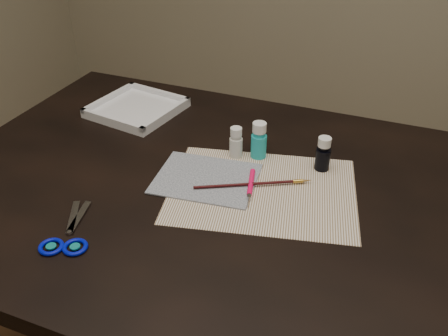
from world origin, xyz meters
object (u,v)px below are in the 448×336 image
at_px(canvas, 206,178).
at_px(paint_bottle_navy, 323,154).
at_px(scissors, 68,227).
at_px(paint_bottle_cyan, 259,140).
at_px(palette_tray, 137,108).
at_px(paper, 263,190).
at_px(paint_bottle_white, 236,142).

xyz_separation_m(canvas, paint_bottle_navy, (0.23, 0.14, 0.04)).
height_order(canvas, scissors, scissors).
xyz_separation_m(paint_bottle_cyan, palette_tray, (-0.39, 0.10, -0.03)).
bearing_deg(paper, scissors, -139.62).
distance_m(paint_bottle_white, scissors, 0.43).
height_order(paint_bottle_white, scissors, paint_bottle_white).
distance_m(paint_bottle_white, paint_bottle_cyan, 0.05).
height_order(canvas, paint_bottle_white, paint_bottle_white).
xyz_separation_m(canvas, paint_bottle_cyan, (0.08, 0.14, 0.04)).
height_order(paint_bottle_white, paint_bottle_cyan, paint_bottle_cyan).
bearing_deg(scissors, paint_bottle_navy, -73.87).
distance_m(paint_bottle_cyan, palette_tray, 0.40).
relative_size(paper, paint_bottle_white, 5.20).
distance_m(canvas, paint_bottle_white, 0.13).
bearing_deg(palette_tray, canvas, -37.04).
bearing_deg(paint_bottle_navy, scissors, -136.05).
relative_size(paint_bottle_white, scissors, 0.42).
bearing_deg(canvas, palette_tray, 142.96).
distance_m(paint_bottle_navy, palette_tray, 0.55).
xyz_separation_m(paper, canvas, (-0.13, -0.01, 0.00)).
xyz_separation_m(canvas, scissors, (-0.18, -0.25, 0.00)).
relative_size(paper, scissors, 2.18).
bearing_deg(palette_tray, paint_bottle_navy, -10.29).
bearing_deg(paint_bottle_cyan, paper, -67.51).
xyz_separation_m(canvas, palette_tray, (-0.31, 0.24, 0.01)).
bearing_deg(paint_bottle_navy, palette_tray, 169.71).
height_order(paper, canvas, canvas).
bearing_deg(scissors, paint_bottle_cyan, -61.07).
bearing_deg(canvas, paint_bottle_cyan, 60.71).
relative_size(paper, paint_bottle_cyan, 4.39).
bearing_deg(palette_tray, paper, -27.33).
relative_size(paint_bottle_cyan, paint_bottle_navy, 1.10).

